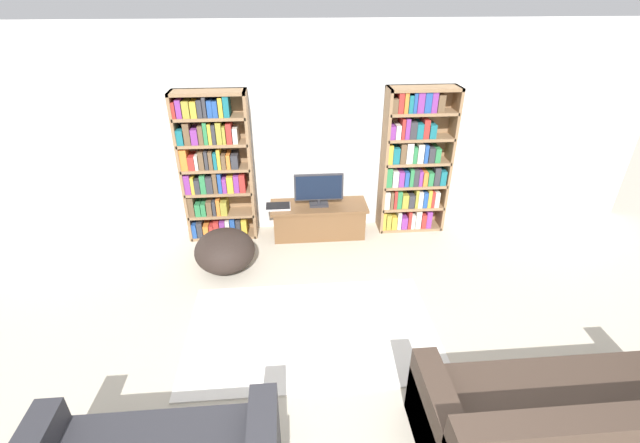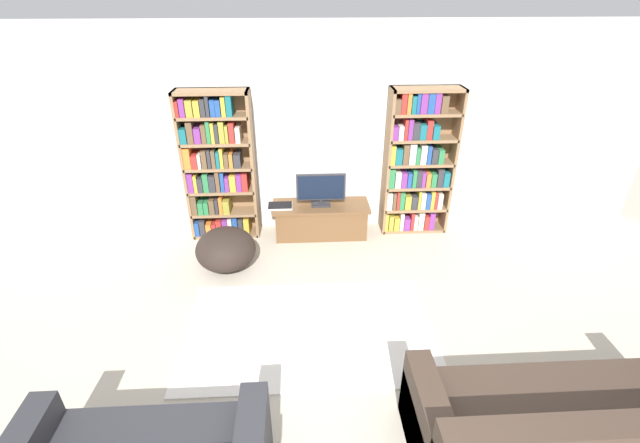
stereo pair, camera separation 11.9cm
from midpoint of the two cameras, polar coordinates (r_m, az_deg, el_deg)
wall_back at (r=5.45m, az=-0.32°, el=11.72°), size 8.80×0.06×2.60m
bookshelf_left at (r=5.47m, az=-12.92°, el=7.06°), size 0.87×0.30×1.88m
bookshelf_right at (r=5.61m, az=13.30°, el=7.39°), size 0.87×0.30×1.88m
tv_stand at (r=5.62m, az=0.72°, el=0.27°), size 1.24×0.46×0.44m
television at (r=5.41m, az=0.76°, el=4.32°), size 0.62×0.16×0.43m
laptop at (r=5.48m, az=-4.72°, el=2.08°), size 0.31×0.21×0.03m
area_rug at (r=4.25m, az=-0.64°, el=-14.34°), size 2.38×1.44×0.02m
couch_right_sofa at (r=3.66m, az=31.23°, el=-22.93°), size 2.10×0.85×0.80m
beanbag_ottoman at (r=5.07m, az=-11.79°, el=-3.64°), size 0.69×0.69×0.48m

